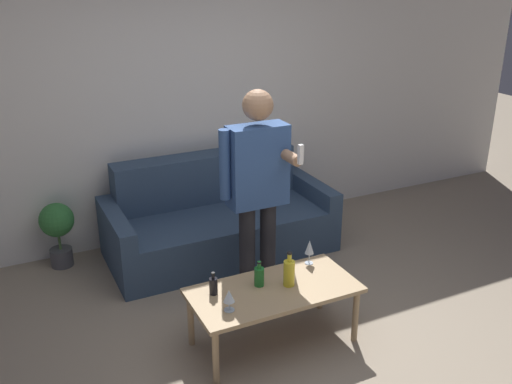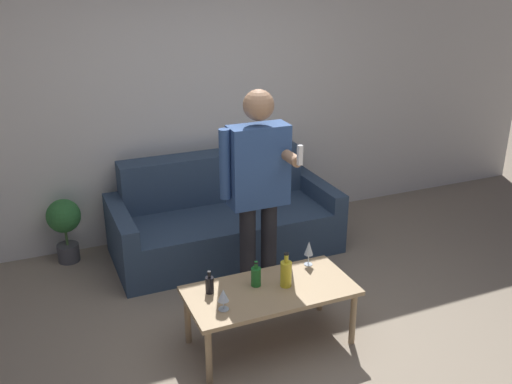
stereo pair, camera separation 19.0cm
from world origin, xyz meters
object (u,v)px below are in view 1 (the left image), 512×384
bottle_orange (259,276)px  person_standing_front (257,183)px  coffee_table (274,294)px  couch (217,219)px

bottle_orange → person_standing_front: bearing=65.5°
coffee_table → bottle_orange: size_ratio=6.28×
person_standing_front → bottle_orange: bearing=-114.5°
couch → person_standing_front: (-0.04, -0.92, 0.68)m
couch → bottle_orange: 1.45m
couch → coffee_table: couch is taller
couch → coffee_table: size_ratio=1.75×
couch → person_standing_front: 1.15m
couch → person_standing_front: size_ratio=1.20×
couch → coffee_table: (-0.19, -1.49, 0.09)m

